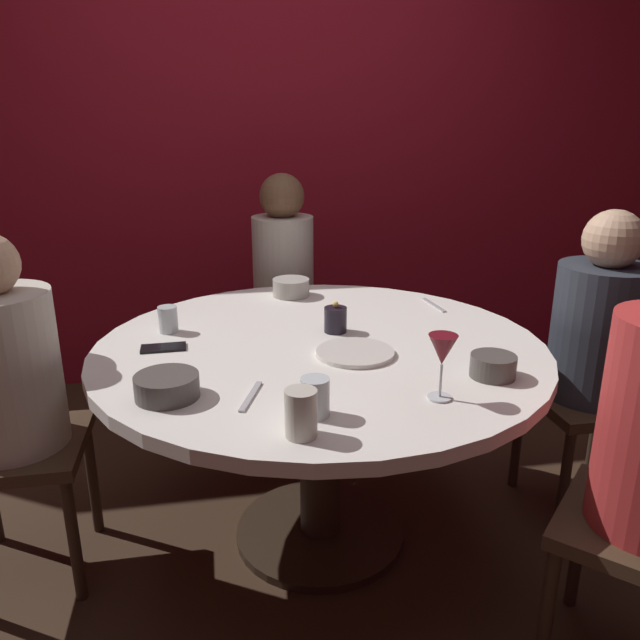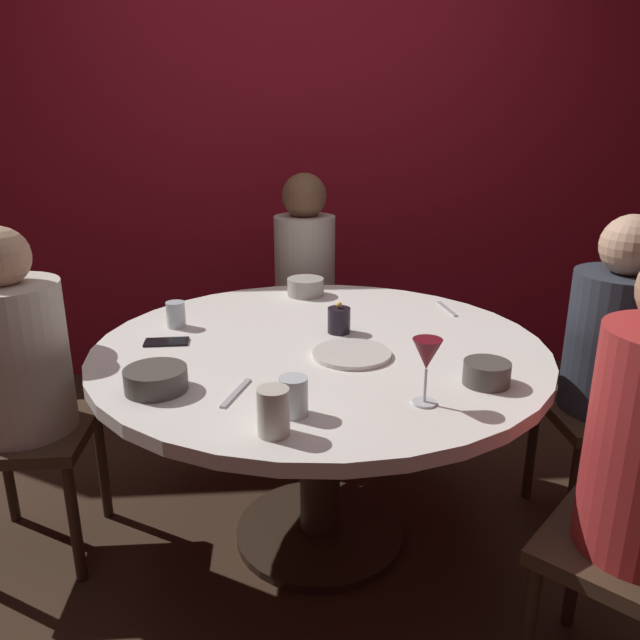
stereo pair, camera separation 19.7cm
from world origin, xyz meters
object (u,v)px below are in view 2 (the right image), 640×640
at_px(wine_glass, 427,357).
at_px(bowl_small_white, 156,379).
at_px(seated_diner_left, 16,362).
at_px(bowl_salad_center, 487,373).
at_px(dining_table, 320,382).
at_px(cup_by_right_diner, 273,412).
at_px(cup_near_candle, 294,396).
at_px(seated_diner_back, 305,271).
at_px(cup_by_left_diner, 176,314).
at_px(bowl_serving_large, 306,287).
at_px(seated_diner_right, 617,343).
at_px(dinner_plate, 352,354).
at_px(candle_holder, 339,320).
at_px(cell_phone, 167,342).

bearing_deg(wine_glass, bowl_small_white, 169.08).
xyz_separation_m(seated_diner_left, bowl_salad_center, (1.39, -0.35, 0.07)).
xyz_separation_m(dining_table, cup_by_right_diner, (-0.15, -0.59, 0.19)).
bearing_deg(bowl_salad_center, cup_near_candle, -164.86).
bearing_deg(cup_near_candle, bowl_small_white, 154.94).
height_order(dining_table, bowl_salad_center, bowl_salad_center).
bearing_deg(dining_table, seated_diner_back, 90.00).
distance_m(bowl_salad_center, cup_near_candle, 0.55).
relative_size(seated_diner_left, cup_by_left_diner, 12.59).
bearing_deg(seated_diner_left, wine_glass, -20.98).
bearing_deg(seated_diner_left, bowl_serving_large, 31.03).
distance_m(seated_diner_right, wine_glass, 0.91).
relative_size(dinner_plate, cup_near_candle, 2.47).
distance_m(bowl_salad_center, bowl_small_white, 0.90).
height_order(cup_by_left_diner, cup_by_right_diner, cup_by_right_diner).
height_order(dinner_plate, cup_near_candle, cup_near_candle).
xyz_separation_m(seated_diner_back, cup_by_left_diner, (-0.49, -0.77, 0.05)).
distance_m(seated_diner_right, cup_by_left_diner, 1.51).
relative_size(seated_diner_left, bowl_small_white, 6.70).
bearing_deg(wine_glass, seated_diner_back, 99.29).
xyz_separation_m(dining_table, bowl_serving_large, (-0.02, 0.57, 0.17)).
xyz_separation_m(candle_holder, cup_by_right_diner, (-0.22, -0.69, 0.01)).
relative_size(seated_diner_back, dinner_plate, 4.91).
distance_m(seated_diner_left, bowl_serving_large, 1.10).
bearing_deg(cup_by_right_diner, candle_holder, 72.16).
bearing_deg(candle_holder, bowl_salad_center, -51.40).
xyz_separation_m(seated_diner_back, candle_holder, (0.07, -0.87, 0.04)).
xyz_separation_m(seated_diner_right, bowl_small_white, (-1.47, -0.32, 0.06)).
height_order(bowl_serving_large, cup_by_right_diner, cup_by_right_diner).
xyz_separation_m(seated_diner_right, cup_by_right_diner, (-1.15, -0.59, 0.08)).
bearing_deg(cell_phone, cup_near_candle, -145.04).
xyz_separation_m(dining_table, cell_phone, (-0.50, 0.04, 0.14)).
bearing_deg(bowl_salad_center, seated_diner_right, 31.48).
height_order(seated_diner_right, bowl_salad_center, seated_diner_right).
distance_m(dinner_plate, cup_by_left_diner, 0.66).
relative_size(wine_glass, bowl_salad_center, 1.37).
relative_size(seated_diner_left, cup_by_right_diner, 9.84).
bearing_deg(bowl_serving_large, seated_diner_back, 87.52).
distance_m(dining_table, cup_near_candle, 0.54).
height_order(cell_phone, cup_near_candle, cup_near_candle).
xyz_separation_m(cup_near_candle, cup_by_right_diner, (-0.05, -0.10, 0.01)).
xyz_separation_m(dinner_plate, cup_by_left_diner, (-0.58, 0.32, 0.04)).
relative_size(cell_phone, cup_near_candle, 1.42).
xyz_separation_m(dinner_plate, cup_near_candle, (-0.19, -0.38, 0.04)).
bearing_deg(cup_near_candle, cell_phone, 126.56).
relative_size(bowl_serving_large, bowl_salad_center, 1.16).
bearing_deg(cup_by_left_diner, dining_table, -22.58).
distance_m(seated_diner_back, candle_holder, 0.88).
relative_size(dinner_plate, cup_by_left_diner, 2.71).
height_order(candle_holder, bowl_small_white, candle_holder).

